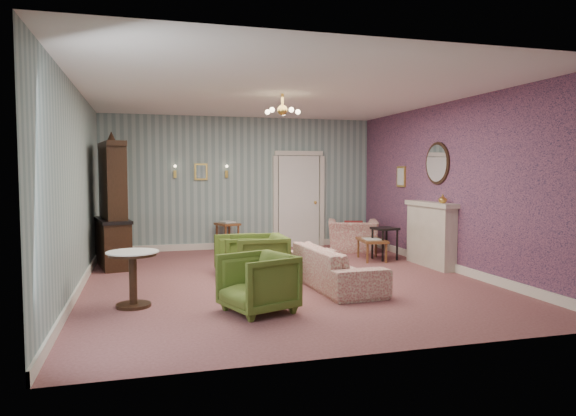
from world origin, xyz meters
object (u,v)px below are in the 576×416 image
object	(u,v)px
olive_chair_b	(259,256)
fireplace	(431,234)
dresser	(112,201)
pedestal_table	(133,279)
wingback_chair	(353,231)
olive_chair_a	(258,280)
coffee_table	(372,249)
sofa_chintz	(335,260)
olive_chair_c	(240,253)
side_table_black	(385,244)

from	to	relation	value
olive_chair_b	fireplace	distance (m)	3.31
dresser	fireplace	bearing A→B (deg)	-26.57
fireplace	pedestal_table	xyz separation A→B (m)	(-5.10, -1.53, -0.23)
olive_chair_b	fireplace	size ratio (longest dim) A/B	0.58
wingback_chair	fireplace	distance (m)	2.10
olive_chair_a	pedestal_table	bearing A→B (deg)	-134.75
coffee_table	olive_chair_a	bearing A→B (deg)	-133.39
olive_chair_a	fireplace	xyz separation A→B (m)	(3.64, 2.19, 0.19)
wingback_chair	dresser	xyz separation A→B (m)	(-4.83, -0.46, 0.73)
coffee_table	pedestal_table	bearing A→B (deg)	-151.11
sofa_chintz	coffee_table	bearing A→B (deg)	-39.83
olive_chair_c	coffee_table	size ratio (longest dim) A/B	0.91
dresser	side_table_black	xyz separation A→B (m)	(5.02, -0.68, -0.87)
olive_chair_c	coffee_table	distance (m)	2.80
olive_chair_a	pedestal_table	distance (m)	1.60
dresser	side_table_black	world-z (taller)	dresser
sofa_chintz	wingback_chair	bearing A→B (deg)	-29.54
olive_chair_b	pedestal_table	bearing A→B (deg)	-60.45
sofa_chintz	side_table_black	world-z (taller)	sofa_chintz
fireplace	side_table_black	bearing A→B (deg)	120.33
olive_chair_a	dresser	world-z (taller)	dresser
fireplace	olive_chair_c	bearing A→B (deg)	177.77
olive_chair_a	pedestal_table	world-z (taller)	olive_chair_a
olive_chair_b	olive_chair_c	bearing A→B (deg)	-164.36
wingback_chair	coffee_table	distance (m)	1.13
olive_chair_b	coffee_table	world-z (taller)	olive_chair_b
olive_chair_b	wingback_chair	distance (m)	3.60
fireplace	coffee_table	xyz separation A→B (m)	(-0.74, 0.88, -0.37)
olive_chair_a	olive_chair_c	xyz separation A→B (m)	(0.20, 2.33, -0.03)
dresser	coffee_table	bearing A→B (deg)	-18.79
coffee_table	olive_chair_c	bearing A→B (deg)	-164.58
wingback_chair	dresser	distance (m)	4.91
side_table_black	olive_chair_c	bearing A→B (deg)	-166.56
olive_chair_c	wingback_chair	xyz separation A→B (m)	(2.76, 1.85, 0.08)
wingback_chair	side_table_black	size ratio (longest dim) A/B	1.64
sofa_chintz	coffee_table	xyz separation A→B (m)	(1.50, 1.98, -0.19)
sofa_chintz	fireplace	size ratio (longest dim) A/B	1.45
sofa_chintz	dresser	size ratio (longest dim) A/B	0.86
sofa_chintz	fireplace	bearing A→B (deg)	-66.51
side_table_black	pedestal_table	distance (m)	5.18
dresser	pedestal_table	bearing A→B (deg)	-93.53
olive_chair_c	wingback_chair	bearing A→B (deg)	116.55
wingback_chair	fireplace	size ratio (longest dim) A/B	0.74
olive_chair_b	olive_chair_c	size ratio (longest dim) A/B	1.11
olive_chair_b	side_table_black	bearing A→B (deg)	117.00
dresser	sofa_chintz	bearing A→B (deg)	-49.86
wingback_chair	side_table_black	bearing A→B (deg)	119.79
coffee_table	side_table_black	distance (m)	0.28
dresser	fireplace	xyz separation A→B (m)	(5.51, -1.52, -0.60)
fireplace	coffee_table	world-z (taller)	fireplace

